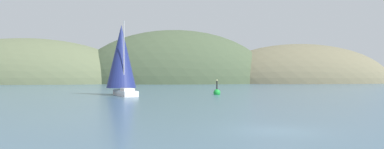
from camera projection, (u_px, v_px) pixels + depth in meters
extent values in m
plane|color=#426075|center=(278.00, 131.00, 18.88)|extent=(360.00, 360.00, 0.00)
ellipsoid|color=#425138|center=(176.00, 83.00, 153.50)|extent=(81.89, 44.00, 44.99)
ellipsoid|color=#6B664C|center=(300.00, 83.00, 160.11)|extent=(81.68, 44.00, 34.45)
ellipsoid|color=#5B6647|center=(28.00, 84.00, 146.30)|extent=(88.28, 44.00, 36.61)
cube|color=white|center=(125.00, 93.00, 53.92)|extent=(4.23, 8.17, 0.81)
cube|color=beige|center=(127.00, 89.00, 52.62)|extent=(2.21, 2.87, 0.36)
cylinder|color=#B2B2B7|center=(124.00, 55.00, 54.68)|extent=(0.14, 0.14, 10.47)
cone|color=navy|center=(121.00, 56.00, 56.28)|extent=(5.68, 5.68, 9.77)
sphere|color=green|center=(217.00, 93.00, 57.50)|extent=(1.10, 1.10, 1.10)
cylinder|color=black|center=(217.00, 86.00, 57.51)|extent=(0.20, 0.20, 1.60)
sphere|color=#F2EA99|center=(217.00, 80.00, 57.52)|extent=(0.24, 0.24, 0.24)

